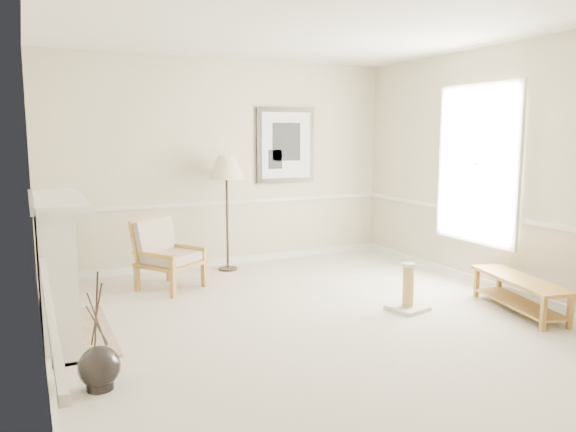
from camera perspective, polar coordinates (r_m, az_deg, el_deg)
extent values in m
plane|color=silver|center=(5.77, 2.67, -10.55)|extent=(5.50, 5.50, 0.00)
cube|color=beige|center=(8.00, -6.54, 5.31)|extent=(5.00, 0.04, 2.90)
cube|color=beige|center=(3.32, 25.66, 0.30)|extent=(5.00, 0.04, 2.90)
cube|color=beige|center=(4.84, -24.42, 2.65)|extent=(0.04, 5.50, 2.90)
cube|color=beige|center=(7.00, 21.22, 4.37)|extent=(0.04, 5.50, 2.90)
cube|color=white|center=(5.55, 2.89, 19.06)|extent=(5.00, 5.50, 0.04)
cube|color=white|center=(8.17, -6.33, -4.55)|extent=(4.95, 0.04, 0.10)
cube|color=white|center=(8.03, -6.43, 1.38)|extent=(4.95, 0.04, 0.05)
cube|color=white|center=(7.25, 18.73, 5.01)|extent=(0.03, 1.20, 1.80)
cube|color=white|center=(7.24, 18.67, 5.01)|extent=(0.05, 1.34, 1.94)
cube|color=black|center=(8.32, -0.25, 7.20)|extent=(0.92, 0.04, 1.10)
cube|color=white|center=(8.29, -0.17, 7.20)|extent=(0.78, 0.01, 0.96)
cube|color=black|center=(8.29, -0.16, 7.54)|extent=(0.45, 0.01, 0.55)
cube|color=white|center=(5.56, -22.58, -5.21)|extent=(0.28, 1.50, 1.25)
cube|color=white|center=(5.45, -22.44, 1.54)|extent=(0.46, 1.64, 0.06)
cube|color=#C6B28E|center=(5.59, -21.04, -5.86)|extent=(0.02, 1.05, 0.95)
cube|color=black|center=(5.62, -20.87, -7.14)|extent=(0.02, 0.62, 0.58)
cube|color=#C38941|center=(5.69, -20.68, -9.66)|extent=(0.01, 0.66, 0.05)
cube|color=#C6B28E|center=(5.74, -20.61, -11.04)|extent=(0.60, 1.50, 0.03)
sphere|color=black|center=(4.48, -18.63, -14.31)|extent=(0.31, 0.31, 0.31)
cylinder|color=black|center=(4.53, -18.55, -15.84)|extent=(0.20, 0.20, 0.09)
cylinder|color=black|center=(4.34, -18.88, -9.44)|extent=(0.10, 0.10, 0.48)
cylinder|color=black|center=(4.36, -18.85, -9.92)|extent=(0.12, 0.12, 0.39)
cylinder|color=black|center=(4.33, -18.90, -8.96)|extent=(0.06, 0.06, 0.57)
cube|color=#AA7D36|center=(6.59, -11.60, -6.72)|extent=(0.08, 0.08, 0.34)
cube|color=#AA7D36|center=(6.97, -15.09, -6.02)|extent=(0.08, 0.08, 0.34)
cube|color=#AA7D36|center=(7.01, -8.55, -5.74)|extent=(0.08, 0.08, 0.34)
cube|color=#AA7D36|center=(7.36, -11.99, -5.14)|extent=(0.08, 0.08, 0.34)
cube|color=#AA7D36|center=(6.94, -11.84, -4.72)|extent=(0.88, 0.88, 0.05)
cube|color=#AA7D36|center=(7.08, -13.67, -2.21)|extent=(0.61, 0.48, 0.50)
cube|color=#AA7D36|center=(6.71, -13.48, -3.89)|extent=(0.41, 0.55, 0.05)
cube|color=#AA7D36|center=(7.12, -10.37, -3.09)|extent=(0.41, 0.55, 0.05)
cube|color=silver|center=(6.93, -11.86, -4.07)|extent=(0.81, 0.81, 0.11)
cube|color=silver|center=(7.04, -13.35, -2.10)|extent=(0.58, 0.48, 0.44)
cylinder|color=black|center=(7.85, -6.11, -5.35)|extent=(0.26, 0.26, 0.03)
cylinder|color=black|center=(7.71, -6.20, -0.14)|extent=(0.03, 0.03, 1.42)
cone|color=beige|center=(7.64, -6.28, 4.97)|extent=(0.51, 0.51, 0.31)
cube|color=#AA7D36|center=(6.42, 22.51, -6.00)|extent=(0.65, 1.33, 0.04)
cube|color=#AA7D36|center=(6.49, 22.39, -8.18)|extent=(0.58, 1.23, 0.03)
cube|color=#AA7D36|center=(5.93, 24.52, -9.10)|extent=(0.05, 0.05, 0.33)
cube|color=#AA7D36|center=(6.11, 26.73, -8.75)|extent=(0.05, 0.05, 0.33)
cube|color=#AA7D36|center=(6.86, 18.61, -6.47)|extent=(0.05, 0.05, 0.33)
cube|color=#AA7D36|center=(7.01, 20.66, -6.26)|extent=(0.05, 0.05, 0.33)
cube|color=beige|center=(6.21, 12.05, -9.13)|extent=(0.43, 0.43, 0.04)
cylinder|color=tan|center=(6.14, 12.11, -7.01)|extent=(0.12, 0.12, 0.43)
cylinder|color=beige|center=(6.08, 12.18, -4.89)|extent=(0.13, 0.13, 0.04)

